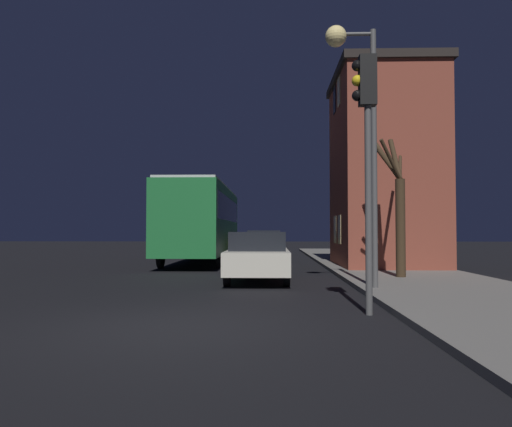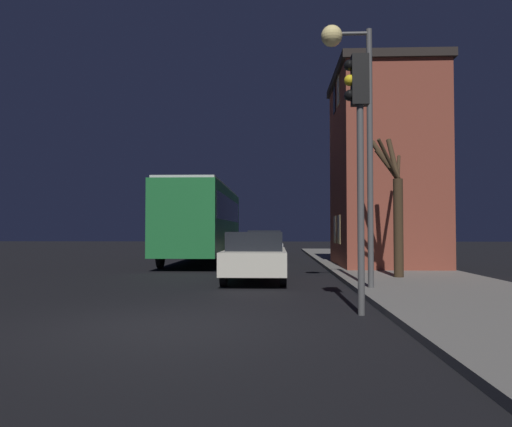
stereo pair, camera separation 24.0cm
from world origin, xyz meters
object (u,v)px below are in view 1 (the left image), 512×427
Objects in this scene: bare_tree at (398,205)px; car_mid_lane at (264,245)px; bus at (203,218)px; traffic_light at (366,129)px; car_near_lane at (258,255)px; streetlamp at (354,91)px; car_far_lane at (265,243)px.

car_mid_lane is at bearing 112.85° from bare_tree.
bus is at bearing -154.14° from car_mid_lane.
traffic_light is at bearing -82.65° from car_mid_lane.
car_near_lane is 9.81m from car_mid_lane.
streetlamp is at bearing -79.41° from car_mid_lane.
bus is 2.38× the size of car_far_lane.
car_near_lane is (-2.38, 2.70, -4.10)m from streetlamp.
streetlamp is 1.35× the size of car_far_lane.
bare_tree is 0.89× the size of car_far_lane.
traffic_light is 1.00× the size of car_near_lane.
traffic_light is (-0.32, -3.16, -1.56)m from streetlamp.
car_far_lane is at bearing 71.92° from bus.
bus is at bearing -108.08° from car_far_lane.
streetlamp reaches higher than traffic_light.
traffic_light is 1.10× the size of bare_tree.
traffic_light is at bearing -70.59° from car_near_lane.
traffic_light is at bearing -84.83° from car_far_lane.
bus is (-4.87, 14.29, -1.20)m from traffic_light.
streetlamp is 1.36× the size of car_mid_lane.
car_near_lane is 0.99× the size of car_far_lane.
bare_tree is 0.37× the size of bus.
bare_tree is at bearing -76.26° from car_far_lane.
car_mid_lane is at bearing -89.63° from car_far_lane.
car_far_lane is (-0.05, 7.20, -0.07)m from car_mid_lane.
traffic_light is at bearing -71.19° from bus.
car_mid_lane is (-2.34, 12.51, -4.08)m from streetlamp.
bus reaches higher than car_near_lane.
bus is at bearing 129.83° from bare_tree.
car_far_lane is at bearing 103.74° from bare_tree.
streetlamp reaches higher than car_mid_lane.
car_far_lane is (2.80, 8.58, -1.38)m from bus.
streetlamp is at bearing -65.01° from bus.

